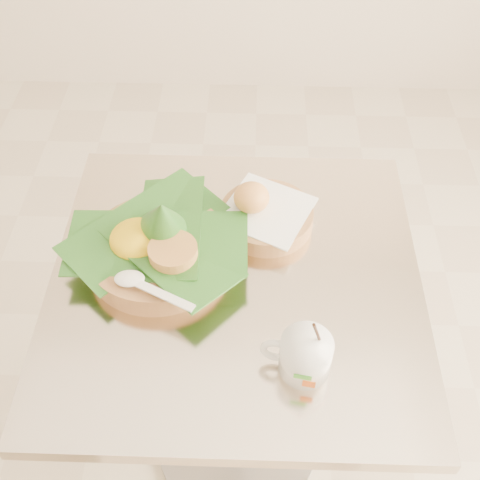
{
  "coord_description": "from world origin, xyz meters",
  "views": [
    {
      "loc": [
        0.22,
        -0.67,
        1.64
      ],
      "look_at": [
        0.2,
        0.07,
        0.82
      ],
      "focal_mm": 45.0,
      "sensor_mm": 36.0,
      "label": 1
    }
  ],
  "objects_px": {
    "cafe_table": "(236,340)",
    "rice_basket": "(157,244)",
    "bread_basket": "(264,213)",
    "coffee_mug": "(304,355)"
  },
  "relations": [
    {
      "from": "cafe_table",
      "to": "rice_basket",
      "type": "distance_m",
      "value": 0.31
    },
    {
      "from": "cafe_table",
      "to": "coffee_mug",
      "type": "distance_m",
      "value": 0.34
    },
    {
      "from": "cafe_table",
      "to": "coffee_mug",
      "type": "bearing_deg",
      "value": -57.91
    },
    {
      "from": "rice_basket",
      "to": "bread_basket",
      "type": "bearing_deg",
      "value": 27.14
    },
    {
      "from": "bread_basket",
      "to": "rice_basket",
      "type": "bearing_deg",
      "value": -152.86
    },
    {
      "from": "cafe_table",
      "to": "bread_basket",
      "type": "relative_size",
      "value": 3.54
    },
    {
      "from": "cafe_table",
      "to": "coffee_mug",
      "type": "xyz_separation_m",
      "value": [
        0.12,
        -0.19,
        0.26
      ]
    },
    {
      "from": "coffee_mug",
      "to": "cafe_table",
      "type": "bearing_deg",
      "value": 122.09
    },
    {
      "from": "rice_basket",
      "to": "coffee_mug",
      "type": "relative_size",
      "value": 2.29
    },
    {
      "from": "cafe_table",
      "to": "rice_basket",
      "type": "relative_size",
      "value": 2.2
    }
  ]
}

